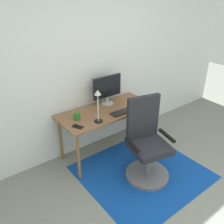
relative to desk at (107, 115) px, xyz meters
name	(u,v)px	position (x,y,z in m)	size (l,w,h in m)	color
wall_back	(92,64)	(0.02, 0.38, 0.66)	(6.00, 0.10, 2.60)	silver
area_rug	(142,172)	(0.09, -0.67, -0.64)	(1.56, 1.45, 0.01)	#0F4199
desk	(107,115)	(0.00, 0.00, 0.00)	(1.39, 0.62, 0.71)	brown
monitor	(107,88)	(0.13, 0.17, 0.33)	(0.47, 0.18, 0.43)	#B2B2B7
keyboard	(124,111)	(0.16, -0.19, 0.08)	(0.43, 0.13, 0.02)	black
computer_mouse	(141,105)	(0.47, -0.20, 0.09)	(0.06, 0.10, 0.03)	white
coffee_cup	(77,116)	(-0.48, 0.02, 0.13)	(0.09, 0.09, 0.11)	#2B6E2A
cell_phone	(78,127)	(-0.57, -0.16, 0.08)	(0.07, 0.14, 0.01)	black
desk_lamp	(98,102)	(-0.29, -0.21, 0.36)	(0.11, 0.11, 0.44)	black
office_chair	(147,148)	(0.11, -0.72, -0.22)	(0.60, 0.58, 1.09)	slate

